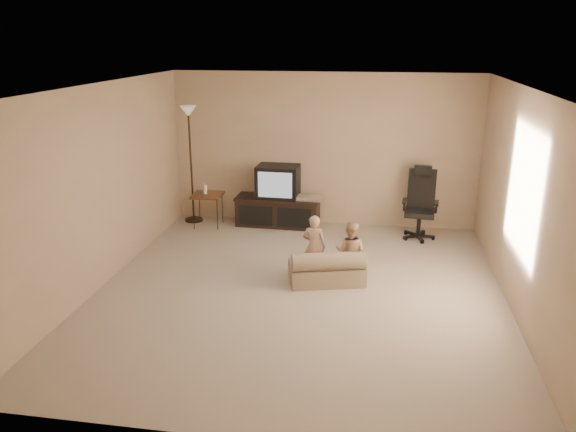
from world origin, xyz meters
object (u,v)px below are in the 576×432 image
Objects in this scene: office_chair at (420,213)px; toddler_right at (350,252)px; tv_stand at (278,201)px; toddler_left at (314,247)px; side_table at (207,195)px; child_sofa at (327,270)px; floor_lamp at (190,138)px.

office_chair reaches higher than toddler_right.
toddler_right is (1.31, -2.08, -0.02)m from tv_stand.
toddler_left is (0.84, -2.02, 0.00)m from tv_stand.
office_chair is at bearing -0.10° from side_table.
toddler_left is at bearing 122.75° from child_sofa.
floor_lamp is 3.61m from toddler_right.
toddler_left is at bearing -65.90° from tv_stand.
office_chair reaches higher than toddler_left.
toddler_left reaches higher than child_sofa.
side_table is at bearing -174.32° from office_chair.
child_sofa is 0.37m from toddler_right.
toddler_left is 1.05× the size of toddler_right.
tv_stand is 1.18m from side_table.
office_chair is 3.44m from side_table.
tv_stand is at bearing -179.95° from office_chair.
tv_stand is 1.28× the size of office_chair.
office_chair is 2.09m from toddler_right.
side_table is (-1.15, -0.22, 0.11)m from tv_stand.
tv_stand is 0.73× the size of floor_lamp.
tv_stand is 1.69× the size of toddler_left.
side_table reaches higher than child_sofa.
tv_stand reaches higher than toddler_left.
floor_lamp reaches higher than toddler_right.
side_table is at bearing -167.43° from tv_stand.
office_chair reaches higher than side_table.
office_chair is 1.39× the size of toddler_right.
side_table is (-3.44, 0.01, 0.13)m from office_chair.
side_table is 0.92× the size of toddler_right.
toddler_left is at bearing 2.91° from toddler_right.
tv_stand is at bearing -47.86° from toddler_right.
floor_lamp reaches higher than office_chair.
child_sofa is 1.23× the size of toddler_left.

